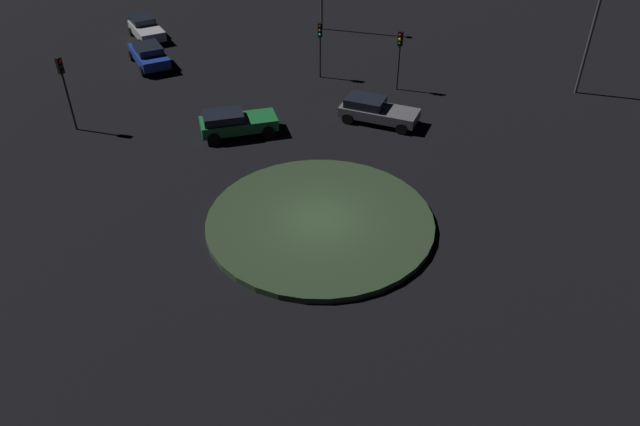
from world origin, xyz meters
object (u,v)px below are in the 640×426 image
(traffic_light_southwest, at_px, (64,80))
(traffic_light_northwest_near, at_px, (320,39))
(car_grey, at_px, (376,110))
(car_silver, at_px, (146,28))
(car_blue, at_px, (149,55))
(streetlamp_north, at_px, (600,2))
(traffic_light_northwest, at_px, (400,49))
(car_green, at_px, (235,122))

(traffic_light_southwest, bearing_deg, traffic_light_northwest_near, 60.46)
(car_grey, xyz_separation_m, car_silver, (-19.97, -8.70, 0.02))
(car_blue, bearing_deg, car_grey, -146.69)
(streetlamp_north, bearing_deg, traffic_light_northwest, -119.07)
(car_grey, height_order, car_blue, car_blue)
(car_blue, bearing_deg, car_green, -172.12)
(car_silver, bearing_deg, traffic_light_southwest, -31.63)
(car_blue, xyz_separation_m, car_green, (12.26, 1.88, -0.01))
(car_silver, height_order, traffic_light_southwest, traffic_light_southwest)
(car_green, relative_size, traffic_light_southwest, 1.04)
(car_blue, height_order, traffic_light_southwest, traffic_light_southwest)
(streetlamp_north, bearing_deg, car_silver, -134.97)
(car_blue, distance_m, traffic_light_northwest, 17.58)
(car_grey, distance_m, car_blue, 17.48)
(car_grey, distance_m, traffic_light_southwest, 17.61)
(car_blue, bearing_deg, traffic_light_northwest_near, -127.29)
(traffic_light_southwest, distance_m, streetlamp_north, 31.25)
(traffic_light_southwest, height_order, streetlamp_north, streetlamp_north)
(car_green, distance_m, traffic_light_southwest, 9.65)
(car_silver, xyz_separation_m, traffic_light_northwest_near, (12.74, 8.68, 1.89))
(car_green, height_order, traffic_light_northwest_near, traffic_light_northwest_near)
(car_silver, height_order, streetlamp_north, streetlamp_north)
(traffic_light_northwest, bearing_deg, car_silver, -98.05)
(car_blue, relative_size, traffic_light_northwest, 1.16)
(car_grey, relative_size, streetlamp_north, 0.51)
(car_green, height_order, streetlamp_north, streetlamp_north)
(car_grey, bearing_deg, traffic_light_northwest, 91.32)
(traffic_light_northwest_near, bearing_deg, traffic_light_northwest, 68.63)
(streetlamp_north, bearing_deg, traffic_light_southwest, -107.50)
(car_grey, bearing_deg, traffic_light_northwest_near, 139.32)
(car_silver, bearing_deg, car_grey, 21.21)
(car_green, xyz_separation_m, traffic_light_southwest, (-4.76, -8.07, 2.31))
(car_silver, distance_m, car_green, 17.79)
(car_grey, xyz_separation_m, car_blue, (-14.46, -9.82, 0.05))
(traffic_light_northwest, bearing_deg, car_blue, -84.29)
(traffic_light_northwest_near, xyz_separation_m, streetlamp_north, (9.63, 13.71, 3.13))
(car_grey, distance_m, car_silver, 21.79)
(car_blue, distance_m, traffic_light_southwest, 9.99)
(car_blue, bearing_deg, streetlamp_north, -126.50)
(car_silver, relative_size, car_green, 0.90)
(car_green, bearing_deg, car_silver, 103.99)
(car_green, relative_size, traffic_light_northwest_near, 1.22)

